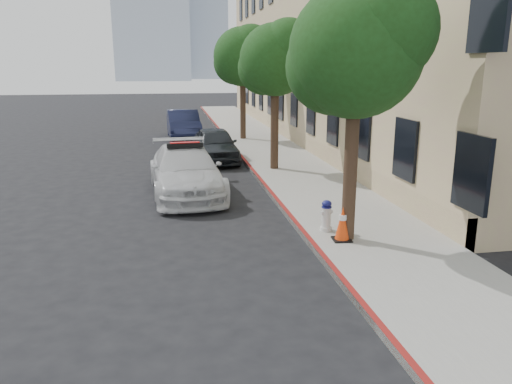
{
  "coord_description": "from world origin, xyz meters",
  "views": [
    {
      "loc": [
        -0.99,
        -12.19,
        3.99
      ],
      "look_at": [
        1.02,
        -0.74,
        1.0
      ],
      "focal_mm": 35.0,
      "sensor_mm": 36.0,
      "label": 1
    }
  ],
  "objects_px": {
    "parked_car_far": "(183,124)",
    "traffic_cone": "(342,224)",
    "police_car": "(186,171)",
    "fire_hydrant": "(326,216)",
    "parked_car_mid": "(215,145)"
  },
  "relations": [
    {
      "from": "parked_car_far",
      "to": "traffic_cone",
      "type": "distance_m",
      "value": 17.88
    },
    {
      "from": "parked_car_far",
      "to": "fire_hydrant",
      "type": "bearing_deg",
      "value": -83.11
    },
    {
      "from": "parked_car_mid",
      "to": "traffic_cone",
      "type": "bearing_deg",
      "value": -83.0
    },
    {
      "from": "police_car",
      "to": "fire_hydrant",
      "type": "xyz_separation_m",
      "value": [
        3.12,
        -4.62,
        -0.24
      ]
    },
    {
      "from": "parked_car_mid",
      "to": "fire_hydrant",
      "type": "height_order",
      "value": "parked_car_mid"
    },
    {
      "from": "police_car",
      "to": "parked_car_far",
      "type": "xyz_separation_m",
      "value": [
        0.34,
        12.3,
        0.02
      ]
    },
    {
      "from": "police_car",
      "to": "fire_hydrant",
      "type": "bearing_deg",
      "value": -59.64
    },
    {
      "from": "traffic_cone",
      "to": "parked_car_far",
      "type": "bearing_deg",
      "value": 99.42
    },
    {
      "from": "parked_car_far",
      "to": "police_car",
      "type": "bearing_deg",
      "value": -94.01
    },
    {
      "from": "police_car",
      "to": "traffic_cone",
      "type": "height_order",
      "value": "police_car"
    },
    {
      "from": "police_car",
      "to": "parked_car_far",
      "type": "bearing_deg",
      "value": 84.81
    },
    {
      "from": "traffic_cone",
      "to": "parked_car_mid",
      "type": "bearing_deg",
      "value": 99.67
    },
    {
      "from": "police_car",
      "to": "fire_hydrant",
      "type": "distance_m",
      "value": 5.58
    },
    {
      "from": "parked_car_far",
      "to": "traffic_cone",
      "type": "bearing_deg",
      "value": -83.03
    },
    {
      "from": "parked_car_far",
      "to": "fire_hydrant",
      "type": "relative_size",
      "value": 6.33
    }
  ]
}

